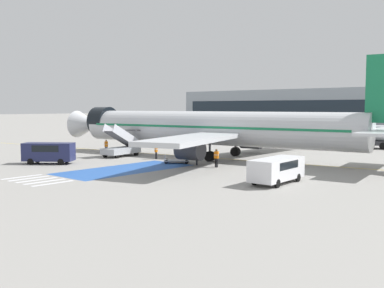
{
  "coord_description": "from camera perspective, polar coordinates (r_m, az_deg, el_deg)",
  "views": [
    {
      "loc": [
        33.07,
        -39.71,
        5.89
      ],
      "look_at": [
        -0.5,
        -1.49,
        1.64
      ],
      "focal_mm": 42.0,
      "sensor_mm": 36.0,
      "label": 1
    }
  ],
  "objects": [
    {
      "name": "ground_plane",
      "position": [
        52.01,
        1.5,
        -1.73
      ],
      "size": [
        600.0,
        600.0,
        0.0
      ],
      "primitive_type": "plane",
      "color": "gray"
    },
    {
      "name": "service_van_1",
      "position": [
        48.51,
        -17.74,
        -0.89
      ],
      "size": [
        5.17,
        4.52,
        2.16
      ],
      "rotation": [
        0.0,
        0.0,
        2.21
      ],
      "color": "#1E234C",
      "rests_on": "ground_plane"
    },
    {
      "name": "apron_walkway_bar_4",
      "position": [
        36.24,
        -17.2,
        -4.79
      ],
      "size": [
        0.44,
        3.6,
        0.01
      ],
      "primitive_type": "cube",
      "color": "silver",
      "rests_on": "ground_plane"
    },
    {
      "name": "ground_crew_0",
      "position": [
        50.55,
        -4.58,
        -0.87
      ],
      "size": [
        0.38,
        0.49,
        1.63
      ],
      "rotation": [
        0.0,
        0.0,
        1.99
      ],
      "color": "black",
      "rests_on": "ground_plane"
    },
    {
      "name": "apron_walkway_bar_2",
      "position": [
        38.29,
        -19.09,
        -4.34
      ],
      "size": [
        0.44,
        3.6,
        0.01
      ],
      "primitive_type": "cube",
      "color": "silver",
      "rests_on": "ground_plane"
    },
    {
      "name": "apron_stand_patch_blue",
      "position": [
        42.75,
        -8.44,
        -3.19
      ],
      "size": [
        5.82,
        13.2,
        0.01
      ],
      "primitive_type": "cube",
      "color": "#2856A8",
      "rests_on": "ground_plane"
    },
    {
      "name": "ground_crew_3",
      "position": [
        57.65,
        -10.84,
        -0.18
      ],
      "size": [
        0.43,
        0.49,
        1.73
      ],
      "rotation": [
        0.0,
        0.0,
        4.14
      ],
      "color": "#191E38",
      "rests_on": "ground_plane"
    },
    {
      "name": "apron_walkway_bar_1",
      "position": [
        39.32,
        -19.96,
        -4.12
      ],
      "size": [
        0.44,
        3.6,
        0.01
      ],
      "primitive_type": "cube",
      "color": "silver",
      "rests_on": "ground_plane"
    },
    {
      "name": "apron_walkway_bar_0",
      "position": [
        40.37,
        -20.78,
        -3.92
      ],
      "size": [
        0.44,
        3.6,
        0.01
      ],
      "primitive_type": "cube",
      "color": "silver",
      "rests_on": "ground_plane"
    },
    {
      "name": "apron_walkway_bar_3",
      "position": [
        37.26,
        -18.17,
        -4.56
      ],
      "size": [
        0.44,
        3.6,
        0.01
      ],
      "primitive_type": "cube",
      "color": "silver",
      "rests_on": "ground_plane"
    },
    {
      "name": "fuel_tanker",
      "position": [
        69.2,
        20.86,
        0.97
      ],
      "size": [
        10.07,
        3.04,
        3.33
      ],
      "rotation": [
        0.0,
        0.0,
        1.52
      ],
      "color": "#38383D",
      "rests_on": "ground_plane"
    },
    {
      "name": "apron_leadline_yellow",
      "position": [
        51.81,
        2.36,
        -1.75
      ],
      "size": [
        78.18,
        12.05,
        0.01
      ],
      "primitive_type": "cube",
      "rotation": [
        0.0,
        0.0,
        1.72
      ],
      "color": "gold",
      "rests_on": "ground_plane"
    },
    {
      "name": "boarding_stairs_forward",
      "position": [
        53.76,
        -8.98,
        -0.52
      ],
      "size": [
        2.89,
        5.46,
        3.93
      ],
      "rotation": [
        0.0,
        0.0,
        0.15
      ],
      "color": "#ADB2BA",
      "rests_on": "ground_plane"
    },
    {
      "name": "airliner",
      "position": [
        51.22,
        2.98,
        2.0
      ],
      "size": [
        45.09,
        33.33,
        10.69
      ],
      "rotation": [
        0.0,
        0.0,
        1.72
      ],
      "color": "silver",
      "rests_on": "ground_plane"
    },
    {
      "name": "ground_crew_1",
      "position": [
        45.12,
        0.62,
        -1.56
      ],
      "size": [
        0.48,
        0.44,
        1.6
      ],
      "rotation": [
        0.0,
        0.0,
        2.53
      ],
      "color": "#2D2D33",
      "rests_on": "ground_plane"
    },
    {
      "name": "service_van_0",
      "position": [
        35.1,
        10.71,
        -3.03
      ],
      "size": [
        2.35,
        5.63,
        1.94
      ],
      "rotation": [
        0.0,
        0.0,
        0.05
      ],
      "color": "silver",
      "rests_on": "ground_plane"
    },
    {
      "name": "ground_crew_2",
      "position": [
        43.59,
        3.12,
        -1.62
      ],
      "size": [
        0.47,
        0.31,
        1.8
      ],
      "rotation": [
        0.0,
        0.0,
        3.33
      ],
      "color": "black",
      "rests_on": "ground_plane"
    },
    {
      "name": "baggage_cart",
      "position": [
        46.89,
        -1.97,
        -2.13
      ],
      "size": [
        2.94,
        2.86,
        0.87
      ],
      "rotation": [
        0.0,
        0.0,
        5.45
      ],
      "color": "gray",
      "rests_on": "ground_plane"
    }
  ]
}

